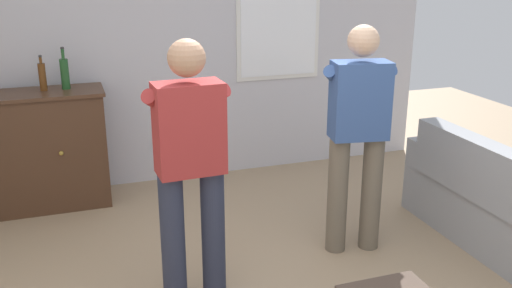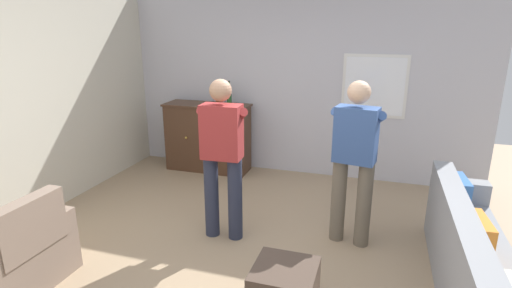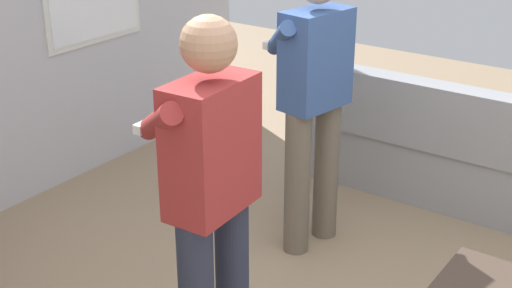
% 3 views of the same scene
% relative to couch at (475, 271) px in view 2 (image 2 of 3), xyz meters
% --- Properties ---
extents(ground, '(10.40, 10.40, 0.00)m').
position_rel_couch_xyz_m(ground, '(-1.94, 0.02, -0.34)').
color(ground, '#9E8466').
extents(wall_back_with_window, '(5.20, 0.15, 2.80)m').
position_rel_couch_xyz_m(wall_back_with_window, '(-1.92, 2.68, 1.06)').
color(wall_back_with_window, silver).
rests_on(wall_back_with_window, ground).
extents(couch, '(0.57, 2.58, 0.85)m').
position_rel_couch_xyz_m(couch, '(0.00, 0.00, 0.00)').
color(couch, gray).
rests_on(couch, ground).
extents(armchair, '(0.66, 0.88, 0.85)m').
position_rel_couch_xyz_m(armchair, '(-3.65, -0.88, -0.05)').
color(armchair, '#7F6B5B').
rests_on(armchair, ground).
extents(sideboard_cabinet, '(1.30, 0.49, 1.03)m').
position_rel_couch_xyz_m(sideboard_cabinet, '(-3.30, 2.32, 0.18)').
color(sideboard_cabinet, '#472D1E').
rests_on(sideboard_cabinet, ground).
extents(bottle_wine_green, '(0.07, 0.07, 0.36)m').
position_rel_couch_xyz_m(bottle_wine_green, '(-2.95, 2.37, 0.84)').
color(bottle_wine_green, '#1E4C23').
rests_on(bottle_wine_green, sideboard_cabinet).
extents(bottle_liquor_amber, '(0.06, 0.06, 0.30)m').
position_rel_couch_xyz_m(bottle_liquor_amber, '(-3.13, 2.36, 0.82)').
color(bottle_liquor_amber, '#593314').
rests_on(bottle_liquor_amber, sideboard_cabinet).
extents(ottoman, '(0.49, 0.49, 0.38)m').
position_rel_couch_xyz_m(ottoman, '(-1.41, -0.46, -0.15)').
color(ottoman, '#47382D').
rests_on(ottoman, ground).
extents(person_standing_left, '(0.56, 0.48, 1.68)m').
position_rel_couch_xyz_m(person_standing_left, '(-2.30, 0.48, 0.60)').
color(person_standing_left, '#282D42').
rests_on(person_standing_left, ground).
extents(person_standing_right, '(0.55, 0.50, 1.68)m').
position_rel_couch_xyz_m(person_standing_right, '(-1.01, 0.77, 0.60)').
color(person_standing_right, '#6B6051').
rests_on(person_standing_right, ground).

